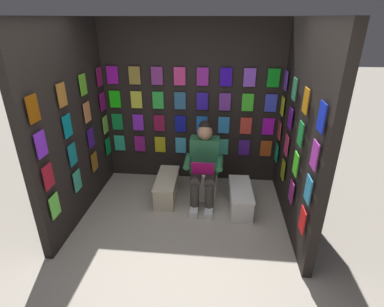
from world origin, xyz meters
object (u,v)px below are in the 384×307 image
toilet (205,174)px  comic_longbox_far (240,198)px  person_reading (204,164)px  comic_longbox_near (167,187)px

toilet → comic_longbox_far: size_ratio=1.03×
toilet → comic_longbox_far: toilet is taller
comic_longbox_far → toilet: bearing=-37.2°
person_reading → comic_longbox_near: bearing=-3.4°
person_reading → comic_longbox_near: size_ratio=1.54×
toilet → comic_longbox_far: (-0.52, 0.36, -0.16)m
comic_longbox_near → person_reading: bearing=174.2°
toilet → person_reading: (0.00, 0.23, 0.27)m
person_reading → comic_longbox_far: 0.69m
comic_longbox_near → comic_longbox_far: bearing=169.2°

